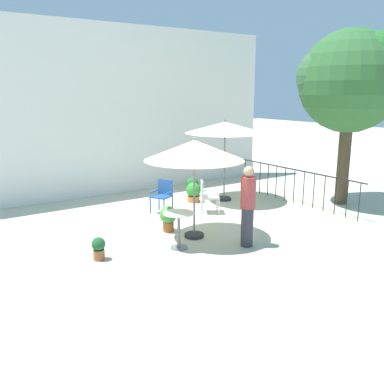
# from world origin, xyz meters

# --- Properties ---
(ground_plane) EXTENTS (60.00, 60.00, 0.00)m
(ground_plane) POSITION_xyz_m (0.00, 0.00, 0.00)
(ground_plane) COLOR beige
(villa_facade) EXTENTS (11.20, 0.30, 5.25)m
(villa_facade) POSITION_xyz_m (0.00, 4.24, 2.62)
(villa_facade) COLOR white
(villa_facade) RESTS_ON ground
(terrace_railing) EXTENTS (0.03, 4.75, 1.01)m
(terrace_railing) POSITION_xyz_m (3.59, 0.00, 0.68)
(terrace_railing) COLOR black
(terrace_railing) RESTS_ON ground
(shade_tree) EXTENTS (2.98, 2.84, 4.91)m
(shade_tree) POSITION_xyz_m (4.76, -0.77, 3.50)
(shade_tree) COLOR #4C3B29
(shade_tree) RESTS_ON ground
(patio_umbrella_0) EXTENTS (2.37, 2.37, 2.42)m
(patio_umbrella_0) POSITION_xyz_m (2.09, 1.42, 2.18)
(patio_umbrella_0) COLOR #2D2D2D
(patio_umbrella_0) RESTS_ON ground
(patio_umbrella_1) EXTENTS (2.20, 2.20, 2.26)m
(patio_umbrella_1) POSITION_xyz_m (-0.55, -0.85, 1.97)
(patio_umbrella_1) COLOR #2D2D2D
(patio_umbrella_1) RESTS_ON ground
(cafe_table_0) EXTENTS (0.65, 0.65, 0.78)m
(cafe_table_0) POSITION_xyz_m (-1.21, -1.25, 0.54)
(cafe_table_0) COLOR silver
(cafe_table_0) RESTS_ON ground
(patio_chair_0) EXTENTS (0.63, 0.64, 0.88)m
(patio_chair_0) POSITION_xyz_m (-0.10, 1.33, 0.52)
(patio_chair_0) COLOR #254F93
(patio_chair_0) RESTS_ON ground
(patio_chair_1) EXTENTS (0.66, 0.67, 0.88)m
(patio_chair_1) POSITION_xyz_m (0.85, 0.59, 0.51)
(patio_chair_1) COLOR silver
(patio_chair_1) RESTS_ON ground
(potted_plant_0) EXTENTS (0.40, 0.40, 0.58)m
(potted_plant_0) POSITION_xyz_m (1.60, 2.41, 0.33)
(potted_plant_0) COLOR brown
(potted_plant_0) RESTS_ON ground
(potted_plant_1) EXTENTS (0.44, 0.44, 0.58)m
(potted_plant_1) POSITION_xyz_m (1.20, 1.77, 0.30)
(potted_plant_1) COLOR #CC7138
(potted_plant_1) RESTS_ON ground
(potted_plant_2) EXTENTS (0.27, 0.27, 0.46)m
(potted_plant_2) POSITION_xyz_m (-2.85, -0.91, 0.25)
(potted_plant_2) COLOR #A55B35
(potted_plant_2) RESTS_ON ground
(potted_plant_3) EXTENTS (0.41, 0.41, 0.61)m
(potted_plant_3) POSITION_xyz_m (-0.83, -0.18, 0.35)
(potted_plant_3) COLOR #AC5928
(potted_plant_3) RESTS_ON ground
(standing_person) EXTENTS (0.40, 0.40, 1.74)m
(standing_person) POSITION_xyz_m (0.07, -1.94, 0.90)
(standing_person) COLOR #33333D
(standing_person) RESTS_ON ground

